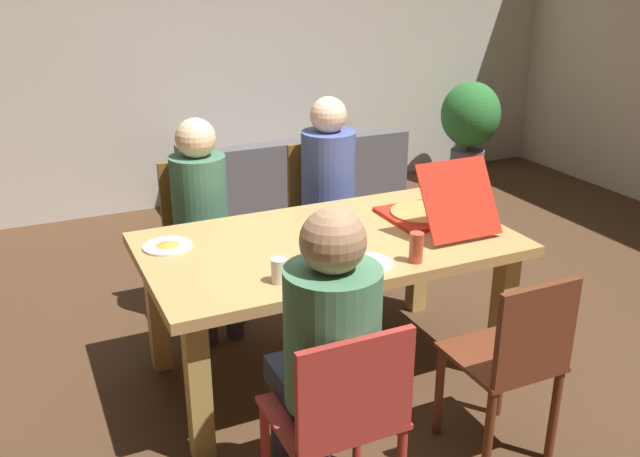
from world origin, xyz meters
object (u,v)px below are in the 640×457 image
object	(u,v)px
plate_1	(167,246)
drinking_glass_0	(416,248)
pizza_box_0	(430,211)
chair_2	(322,214)
person_0	(327,339)
potted_plant	(470,122)
dining_table	(329,258)
person_2	(331,183)
drinking_glass_1	(279,271)
couch	(292,183)
plate_0	(366,264)
chair_0	(342,415)
person_1	(203,208)
chair_3	(514,360)
chair_1	(198,234)

from	to	relation	value
plate_1	drinking_glass_0	size ratio (longest dim) A/B	1.65
plate_1	pizza_box_0	bearing A→B (deg)	-9.42
chair_2	plate_1	bearing A→B (deg)	-148.39
person_0	plate_1	bearing A→B (deg)	106.64
chair_2	potted_plant	size ratio (longest dim) A/B	0.98
dining_table	person_2	world-z (taller)	person_2
chair_2	pizza_box_0	distance (m)	0.98
drinking_glass_1	drinking_glass_0	bearing A→B (deg)	-5.54
dining_table	couch	bearing A→B (deg)	71.68
plate_0	chair_0	bearing A→B (deg)	-124.13
plate_1	person_1	bearing A→B (deg)	59.38
person_0	drinking_glass_1	xyz separation A→B (m)	(0.02, 0.51, 0.05)
person_2	plate_1	size ratio (longest dim) A/B	5.47
pizza_box_0	plate_0	world-z (taller)	pizza_box_0
dining_table	person_1	xyz separation A→B (m)	(-0.41, 0.78, 0.07)
drinking_glass_0	potted_plant	size ratio (longest dim) A/B	0.15
person_1	plate_0	bearing A→B (deg)	-68.88
chair_3	couch	distance (m)	3.28
chair_2	drinking_glass_0	world-z (taller)	chair_2
drinking_glass_0	chair_2	bearing A→B (deg)	83.39
plate_1	chair_0	bearing A→B (deg)	-75.05
drinking_glass_1	chair_1	bearing A→B (deg)	90.84
plate_0	potted_plant	bearing A→B (deg)	46.70
plate_1	drinking_glass_1	xyz separation A→B (m)	(0.34, -0.57, 0.04)
chair_1	couch	world-z (taller)	chair_1
chair_2	chair_3	bearing A→B (deg)	-90.00
plate_1	chair_1	bearing A→B (deg)	64.75
dining_table	drinking_glass_0	distance (m)	0.50
person_1	person_2	bearing A→B (deg)	1.35
chair_1	plate_1	xyz separation A→B (m)	(-0.32, -0.69, 0.25)
person_0	couch	world-z (taller)	person_0
plate_1	chair_3	bearing A→B (deg)	-45.75
chair_0	potted_plant	bearing A→B (deg)	48.25
plate_1	potted_plant	world-z (taller)	potted_plant
plate_0	plate_1	bearing A→B (deg)	142.83
person_0	person_2	xyz separation A→B (m)	(0.81, 1.65, 0.00)
plate_0	pizza_box_0	bearing A→B (deg)	31.87
chair_1	dining_table	bearing A→B (deg)	-65.84
dining_table	plate_1	distance (m)	0.78
chair_2	drinking_glass_0	size ratio (longest dim) A/B	6.72
chair_3	plate_1	world-z (taller)	chair_3
pizza_box_0	couch	distance (m)	2.37
person_0	plate_0	bearing A→B (deg)	49.65
chair_1	drinking_glass_0	size ratio (longest dim) A/B	6.62
chair_1	pizza_box_0	size ratio (longest dim) A/B	1.54
plate_0	chair_3	bearing A→B (deg)	-57.47
chair_3	plate_1	xyz separation A→B (m)	(-1.13, 1.16, 0.26)
dining_table	drinking_glass_1	world-z (taller)	drinking_glass_1
chair_2	chair_3	xyz separation A→B (m)	(-0.00, -1.86, -0.01)
dining_table	drinking_glass_1	xyz separation A→B (m)	(-0.39, -0.34, 0.15)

